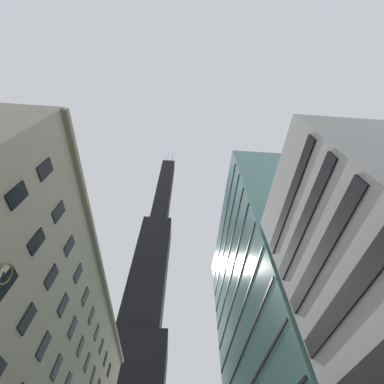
% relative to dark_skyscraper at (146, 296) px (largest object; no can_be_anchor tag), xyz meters
% --- Properties ---
extents(station_building, '(14.32, 60.11, 27.04)m').
position_rel_dark_skyscraper_xyz_m(station_building, '(-5.10, -63.35, -51.12)').
color(station_building, '#B2A88E').
rests_on(station_building, ground).
extents(dark_skyscraper, '(23.52, 23.52, 219.71)m').
position_rel_dark_skyscraper_xyz_m(dark_skyscraper, '(0.00, 0.00, 0.00)').
color(dark_skyscraper, black).
rests_on(dark_skyscraper, ground).
extents(glass_office_midrise, '(15.08, 35.49, 44.78)m').
position_rel_dark_skyscraper_xyz_m(glass_office_midrise, '(31.21, -64.33, -42.23)').
color(glass_office_midrise, slate).
rests_on(glass_office_midrise, ground).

